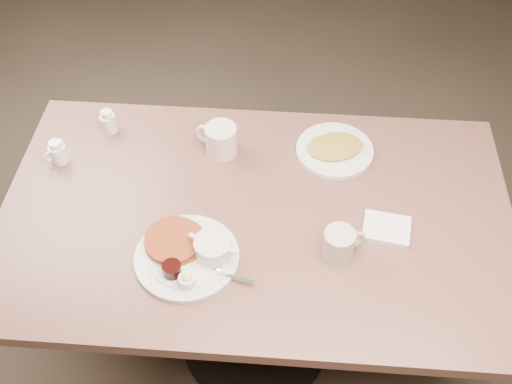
# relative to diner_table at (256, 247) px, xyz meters

# --- Properties ---
(room) EXTENTS (7.04, 8.04, 2.84)m
(room) POSITION_rel_diner_table_xyz_m (0.00, 0.00, 0.82)
(room) COLOR #4C3F33
(room) RESTS_ON ground
(diner_table) EXTENTS (1.50, 0.90, 0.75)m
(diner_table) POSITION_rel_diner_table_xyz_m (0.00, 0.00, 0.00)
(diner_table) COLOR #84564C
(diner_table) RESTS_ON ground
(main_plate) EXTENTS (0.38, 0.37, 0.07)m
(main_plate) POSITION_rel_diner_table_xyz_m (-0.17, -0.17, 0.19)
(main_plate) COLOR silver
(main_plate) RESTS_ON diner_table
(coffee_mug_near) EXTENTS (0.13, 0.11, 0.09)m
(coffee_mug_near) POSITION_rel_diner_table_xyz_m (0.24, -0.13, 0.22)
(coffee_mug_near) COLOR beige
(coffee_mug_near) RESTS_ON diner_table
(napkin) EXTENTS (0.15, 0.12, 0.02)m
(napkin) POSITION_rel_diner_table_xyz_m (0.38, -0.04, 0.18)
(napkin) COLOR white
(napkin) RESTS_ON diner_table
(coffee_mug_far) EXTENTS (0.15, 0.13, 0.10)m
(coffee_mug_far) POSITION_rel_diner_table_xyz_m (-0.13, 0.25, 0.22)
(coffee_mug_far) COLOR white
(coffee_mug_far) RESTS_ON diner_table
(creamer_left) EXTENTS (0.07, 0.07, 0.08)m
(creamer_left) POSITION_rel_diner_table_xyz_m (-0.63, 0.17, 0.21)
(creamer_left) COLOR white
(creamer_left) RESTS_ON diner_table
(creamer_right) EXTENTS (0.07, 0.06, 0.08)m
(creamer_right) POSITION_rel_diner_table_xyz_m (-0.51, 0.32, 0.21)
(creamer_right) COLOR white
(creamer_right) RESTS_ON diner_table
(hash_plate) EXTENTS (0.31, 0.31, 0.04)m
(hash_plate) POSITION_rel_diner_table_xyz_m (0.23, 0.27, 0.18)
(hash_plate) COLOR white
(hash_plate) RESTS_ON diner_table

